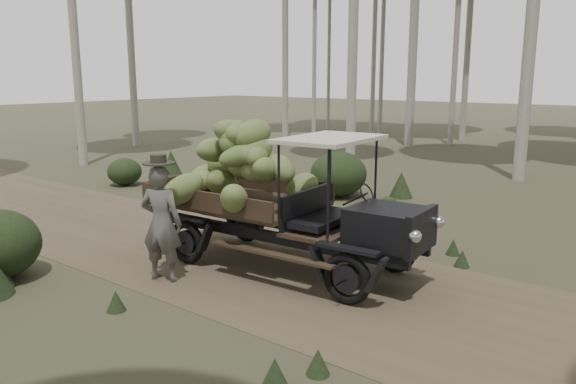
% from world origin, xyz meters
% --- Properties ---
extents(ground, '(120.00, 120.00, 0.00)m').
position_xyz_m(ground, '(0.00, 0.00, 0.00)').
color(ground, '#473D2B').
rests_on(ground, ground).
extents(dirt_track, '(70.00, 4.00, 0.01)m').
position_xyz_m(dirt_track, '(0.00, 0.00, 0.00)').
color(dirt_track, brown).
rests_on(dirt_track, ground).
extents(banana_truck, '(5.19, 2.59, 2.55)m').
position_xyz_m(banana_truck, '(-2.95, 0.28, 1.45)').
color(banana_truck, black).
rests_on(banana_truck, ground).
extents(farmer, '(0.80, 0.67, 2.02)m').
position_xyz_m(farmer, '(-3.56, -1.41, 0.96)').
color(farmer, '#53524C').
rests_on(farmer, ground).
extents(undergrowth, '(23.43, 21.83, 1.39)m').
position_xyz_m(undergrowth, '(-2.76, 0.34, 0.53)').
color(undergrowth, '#233319').
rests_on(undergrowth, ground).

